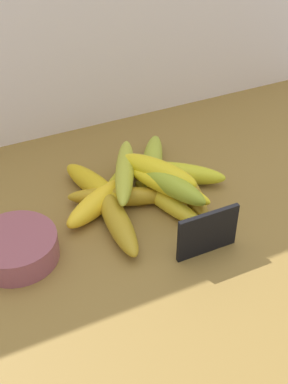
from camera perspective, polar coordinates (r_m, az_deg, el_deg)
name	(u,v)px	position (r cm, az deg, el deg)	size (l,w,h in cm)	color
counter_top	(193,221)	(95.22, 5.45, -3.25)	(110.00, 76.00, 3.00)	olive
chalkboard_sign	(207,234)	(84.90, 7.08, -4.68)	(11.00, 1.80, 8.40)	black
fruit_bowl	(16,248)	(86.85, -14.08, -6.04)	(13.82, 13.82, 4.46)	#8F4B58
banana_0	(94,184)	(98.07, -5.65, 0.85)	(16.45, 4.18, 4.18)	gold
banana_1	(120,196)	(95.11, -2.72, -0.50)	(19.46, 3.74, 3.74)	#B08A1C
banana_2	(168,203)	(93.96, 2.73, -1.26)	(17.71, 3.25, 3.25)	yellow
banana_3	(117,221)	(89.57, -3.02, -3.21)	(18.78, 4.16, 4.16)	#AD8C1F
banana_4	(98,202)	(93.63, -5.18, -1.15)	(16.40, 4.28, 4.28)	yellow
banana_5	(161,185)	(97.65, 1.96, 0.74)	(16.40, 3.87, 3.87)	#B58B1E
banana_6	(118,184)	(98.36, -2.94, 0.90)	(18.19, 3.54, 3.54)	gold
banana_7	(189,190)	(96.95, 5.03, 0.27)	(16.71, 3.85, 3.85)	#A78323
banana_8	(152,163)	(103.58, 0.90, 3.28)	(19.97, 4.05, 4.05)	#A5B734
banana_9	(178,173)	(100.89, 3.78, 2.14)	(18.92, 4.11, 4.11)	gold
banana_10	(169,187)	(92.49, 2.84, 0.62)	(16.90, 3.36, 3.36)	yellow
banana_11	(158,171)	(94.43, 1.60, 2.37)	(16.25, 4.32, 4.32)	yellow
banana_12	(125,171)	(95.69, -2.16, 2.34)	(20.44, 3.49, 3.49)	#ABB233
banana_13	(167,182)	(92.87, 2.62, 1.13)	(17.88, 4.19, 4.19)	#97AB2A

